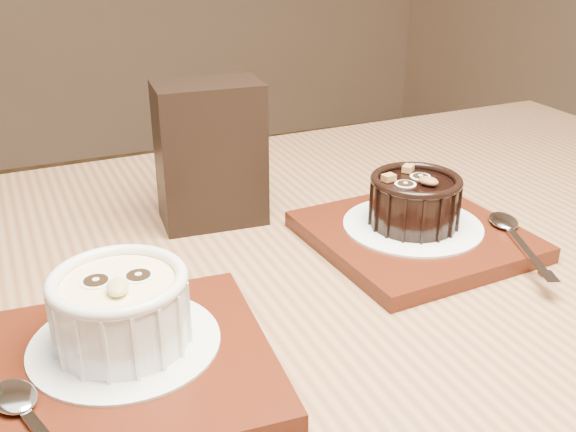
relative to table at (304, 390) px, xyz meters
The scene contains 10 objects.
table is the anchor object (origin of this frame).
tray_left 0.18m from the table, 163.66° to the right, with size 0.18×0.18×0.01m, color #4A1A0C.
doily_left 0.18m from the table, behind, with size 0.13×0.13×0.00m, color white.
ramekin_white 0.20m from the table, behind, with size 0.09×0.09×0.06m.
spoon_left 0.25m from the table, 156.58° to the right, with size 0.03×0.13×0.01m, color silver, non-canonical shape.
tray_right 0.17m from the table, 20.64° to the left, with size 0.18×0.18×0.01m, color #4A1A0C.
doily_right 0.18m from the table, 22.77° to the left, with size 0.13×0.13×0.00m, color white.
ramekin_dark 0.20m from the table, 22.78° to the left, with size 0.08×0.08×0.05m.
spoon_right 0.23m from the table, ahead, with size 0.03×0.13×0.01m, color silver, non-canonical shape.
condiment_stand 0.24m from the table, 97.04° to the left, with size 0.10×0.06×0.14m, color black.
Camera 1 is at (0.05, -0.50, 1.04)m, focal length 42.00 mm.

